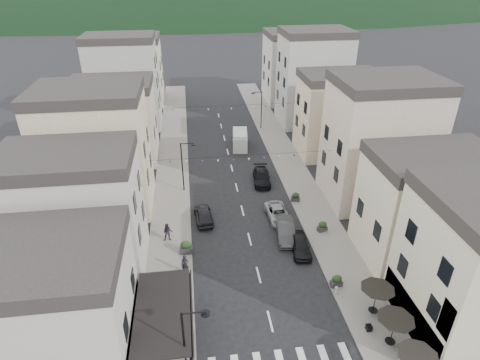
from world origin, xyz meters
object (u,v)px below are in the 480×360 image
object	(u,v)px
parked_car_a	(301,245)
pedestrian_a	(185,265)
parked_car_d	(262,177)
pedestrian_b	(168,232)
parked_car_c	(278,213)
delivery_van	(240,139)
parked_car_b	(286,230)
parked_car_e	(204,215)

from	to	relation	value
parked_car_a	pedestrian_a	xyz separation A→B (m)	(-10.41, -1.66, 0.32)
parked_car_d	pedestrian_b	world-z (taller)	pedestrian_b
parked_car_a	parked_car_c	size ratio (longest dim) A/B	0.89
pedestrian_b	delivery_van	bearing A→B (deg)	64.24
parked_car_b	parked_car_c	distance (m)	3.16
parked_car_e	parked_car_b	bearing A→B (deg)	148.53
parked_car_d	parked_car_e	world-z (taller)	parked_car_e
parked_car_a	delivery_van	xyz separation A→B (m)	(-2.39, 23.91, 0.49)
parked_car_e	delivery_van	xyz separation A→B (m)	(6.09, 17.81, 0.47)
parked_car_a	parked_car_c	world-z (taller)	parked_car_a
parked_car_a	parked_car_d	size ratio (longest dim) A/B	0.84
delivery_van	pedestrian_b	size ratio (longest dim) A/B	2.83
delivery_van	pedestrian_a	xyz separation A→B (m)	(-8.02, -25.57, -0.17)
pedestrian_b	parked_car_e	bearing A→B (deg)	39.99
parked_car_e	parked_car_d	bearing A→B (deg)	-140.39
parked_car_b	parked_car_e	world-z (taller)	parked_car_b
parked_car_c	pedestrian_b	bearing A→B (deg)	-170.96
parked_car_a	parked_car_b	world-z (taller)	parked_car_b
parked_car_b	parked_car_e	bearing A→B (deg)	160.54
parked_car_b	pedestrian_b	size ratio (longest dim) A/B	2.51
parked_car_a	delivery_van	size ratio (longest dim) A/B	0.77
parked_car_a	parked_car_e	xyz separation A→B (m)	(-8.48, 6.10, 0.02)
parked_car_a	pedestrian_a	world-z (taller)	pedestrian_a
delivery_van	parked_car_c	bearing A→B (deg)	-78.62
parked_car_b	pedestrian_b	bearing A→B (deg)	-176.86
parked_car_b	parked_car_d	xyz separation A→B (m)	(-0.33, 10.97, -0.07)
pedestrian_a	pedestrian_b	xyz separation A→B (m)	(-1.55, 4.72, 0.03)
parked_car_c	parked_car_a	bearing A→B (deg)	-83.50
parked_car_a	delivery_van	bearing A→B (deg)	101.46
parked_car_a	pedestrian_b	bearing A→B (deg)	171.40
parked_car_b	parked_car_c	world-z (taller)	parked_car_b
parked_car_b	delivery_van	size ratio (longest dim) A/B	0.89
pedestrian_a	pedestrian_b	bearing A→B (deg)	117.84
parked_car_c	delivery_van	size ratio (longest dim) A/B	0.86
parked_car_c	delivery_van	distance (m)	18.53
parked_car_a	parked_car_d	xyz separation A→B (m)	(-1.19, 13.26, 0.01)
delivery_van	pedestrian_a	size ratio (longest dim) A/B	2.94
parked_car_b	parked_car_d	size ratio (longest dim) A/B	0.97
parked_car_c	parked_car_d	size ratio (longest dim) A/B	0.94
parked_car_a	parked_car_d	bearing A→B (deg)	100.90
parked_car_c	delivery_van	xyz separation A→B (m)	(-1.46, 18.46, 0.55)
parked_car_d	pedestrian_a	bearing A→B (deg)	-116.30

